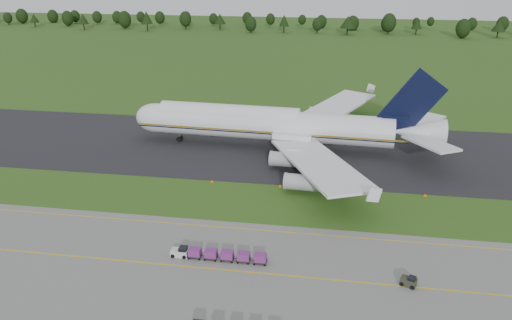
% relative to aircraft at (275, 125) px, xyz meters
% --- Properties ---
extents(ground, '(600.00, 600.00, 0.00)m').
position_rel_aircraft_xyz_m(ground, '(0.88, -28.41, -5.86)').
color(ground, '#2C5018').
rests_on(ground, ground).
extents(taxiway, '(300.00, 40.00, 0.08)m').
position_rel_aircraft_xyz_m(taxiway, '(0.88, -0.41, -5.82)').
color(taxiway, black).
rests_on(taxiway, ground).
extents(apron_markings, '(300.00, 30.20, 0.01)m').
position_rel_aircraft_xyz_m(apron_markings, '(0.88, -55.39, -5.79)').
color(apron_markings, gold).
rests_on(apron_markings, apron).
extents(tree_line, '(528.19, 21.65, 11.77)m').
position_rel_aircraft_xyz_m(tree_line, '(15.02, 191.12, 0.22)').
color(tree_line, black).
rests_on(tree_line, ground).
extents(aircraft, '(72.88, 71.12, 20.51)m').
position_rel_aircraft_xyz_m(aircraft, '(0.00, 0.00, 0.00)').
color(aircraft, white).
rests_on(aircraft, ground).
extents(baggage_train, '(14.63, 1.55, 1.49)m').
position_rel_aircraft_xyz_m(baggage_train, '(-3.03, -47.86, -4.99)').
color(baggage_train, silver).
rests_on(baggage_train, apron).
extents(utility_cart, '(2.42, 1.96, 1.15)m').
position_rel_aircraft_xyz_m(utility_cart, '(24.49, -50.08, -5.23)').
color(utility_cart, '#2C2E20').
rests_on(utility_cart, apron).
extents(edge_markers, '(41.66, 0.30, 0.60)m').
position_rel_aircraft_xyz_m(edge_markers, '(10.48, -21.58, -5.58)').
color(edge_markers, '#F75F07').
rests_on(edge_markers, ground).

